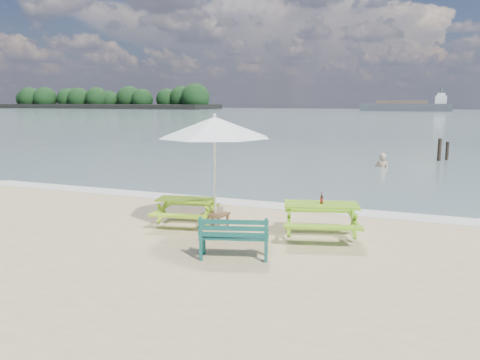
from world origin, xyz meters
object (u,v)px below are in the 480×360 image
at_px(picnic_table_left, 186,212).
at_px(side_table, 215,220).
at_px(beer_bottle, 322,200).
at_px(swimmer, 382,173).
at_px(picnic_table_right, 321,221).
at_px(park_bench, 234,245).
at_px(patio_umbrella, 215,127).

distance_m(picnic_table_left, side_table, 0.80).
relative_size(beer_bottle, swimmer, 0.14).
xyz_separation_m(picnic_table_left, beer_bottle, (3.40, 0.10, 0.55)).
height_order(picnic_table_right, swimmer, picnic_table_right).
bearing_deg(park_bench, picnic_table_left, 137.30).
xyz_separation_m(picnic_table_right, swimmer, (0.38, 12.47, -0.66)).
bearing_deg(swimmer, picnic_table_left, -106.69).
height_order(park_bench, patio_umbrella, patio_umbrella).
relative_size(park_bench, beer_bottle, 5.48).
distance_m(beer_bottle, swimmer, 12.54).
relative_size(picnic_table_left, patio_umbrella, 0.59).
bearing_deg(side_table, patio_umbrella, 180.00).
bearing_deg(beer_bottle, picnic_table_left, -178.36).
relative_size(patio_umbrella, beer_bottle, 11.66).
bearing_deg(patio_umbrella, picnic_table_right, 1.45).
bearing_deg(side_table, park_bench, -56.67).
distance_m(park_bench, patio_umbrella, 3.22).
distance_m(picnic_table_right, park_bench, 2.42).
bearing_deg(picnic_table_right, swimmer, 88.25).
relative_size(picnic_table_left, side_table, 2.93).
height_order(side_table, patio_umbrella, patio_umbrella).
relative_size(side_table, beer_bottle, 2.33).
distance_m(picnic_table_left, park_bench, 2.83).
bearing_deg(picnic_table_right, patio_umbrella, -178.55).
bearing_deg(patio_umbrella, side_table, 0.00).
xyz_separation_m(picnic_table_left, swimmer, (3.77, 12.58, -0.60)).
distance_m(patio_umbrella, beer_bottle, 3.05).
bearing_deg(picnic_table_right, beer_bottle, -58.74).
distance_m(park_bench, side_table, 2.34).
xyz_separation_m(picnic_table_left, picnic_table_right, (3.39, 0.11, 0.06)).
relative_size(park_bench, swimmer, 0.76).
bearing_deg(side_table, beer_bottle, 1.24).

